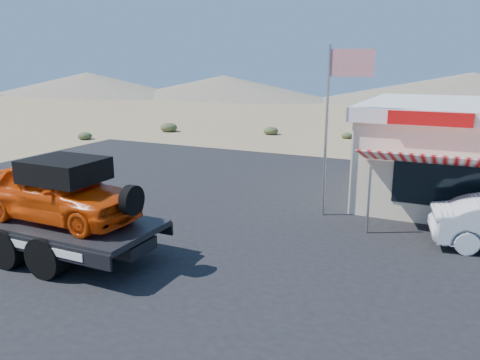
{
  "coord_description": "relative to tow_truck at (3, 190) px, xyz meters",
  "views": [
    {
      "loc": [
        8.85,
        -11.51,
        5.43
      ],
      "look_at": [
        2.24,
        2.63,
        1.5
      ],
      "focal_mm": 35.0,
      "sensor_mm": 36.0,
      "label": 1
    }
  ],
  "objects": [
    {
      "name": "asphalt_lot",
      "position": [
        5.27,
        5.31,
        -1.71
      ],
      "size": [
        32.0,
        24.0,
        0.02
      ],
      "primitive_type": "cube",
      "color": "black",
      "rests_on": "ground"
    },
    {
      "name": "tow_truck",
      "position": [
        0.0,
        0.0,
        0.0
      ],
      "size": [
        9.54,
        2.83,
        3.19
      ],
      "color": "black",
      "rests_on": "asphalt_lot"
    },
    {
      "name": "ground",
      "position": [
        3.27,
        2.31,
        -1.72
      ],
      "size": [
        120.0,
        120.0,
        0.0
      ],
      "primitive_type": "plane",
      "color": "#9C7C59",
      "rests_on": "ground"
    },
    {
      "name": "desert_scrub",
      "position": [
        -9.33,
        12.81,
        -1.41
      ],
      "size": [
        23.99,
        31.07,
        0.74
      ],
      "color": "#384726",
      "rests_on": "ground"
    },
    {
      "name": "distant_hills",
      "position": [
        -6.5,
        57.45,
        0.17
      ],
      "size": [
        126.0,
        48.0,
        4.2
      ],
      "color": "#726B59",
      "rests_on": "ground"
    },
    {
      "name": "flagpole",
      "position": [
        8.21,
        6.81,
        2.05
      ],
      "size": [
        1.55,
        0.1,
        6.0
      ],
      "color": "#99999E",
      "rests_on": "asphalt_lot"
    }
  ]
}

